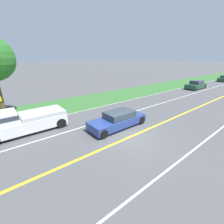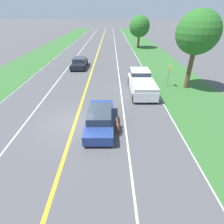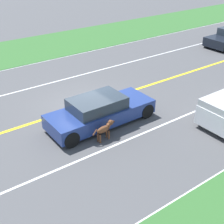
# 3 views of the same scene
# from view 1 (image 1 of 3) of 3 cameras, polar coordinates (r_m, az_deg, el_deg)

# --- Properties ---
(ground_plane) EXTENTS (400.00, 400.00, 0.00)m
(ground_plane) POSITION_cam_1_polar(r_m,az_deg,el_deg) (10.75, 7.11, -9.33)
(ground_plane) COLOR #4C4C4F
(centre_divider_line) EXTENTS (0.18, 160.00, 0.01)m
(centre_divider_line) POSITION_cam_1_polar(r_m,az_deg,el_deg) (10.75, 7.11, -9.31)
(centre_divider_line) COLOR yellow
(centre_divider_line) RESTS_ON ground
(lane_edge_line_right) EXTENTS (0.14, 160.00, 0.01)m
(lane_edge_line_right) POSITION_cam_1_polar(r_m,az_deg,el_deg) (15.97, -10.97, 0.48)
(lane_edge_line_right) COLOR white
(lane_edge_line_right) RESTS_ON ground
(lane_dash_same_dir) EXTENTS (0.10, 160.00, 0.01)m
(lane_dash_same_dir) POSITION_cam_1_polar(r_m,az_deg,el_deg) (13.15, -3.77, -3.50)
(lane_dash_same_dir) COLOR white
(lane_dash_same_dir) RESTS_ON ground
(lane_dash_oncoming) EXTENTS (0.10, 160.00, 0.01)m
(lane_dash_oncoming) POSITION_cam_1_polar(r_m,az_deg,el_deg) (9.08, 23.71, -17.12)
(lane_dash_oncoming) COLOR white
(lane_dash_oncoming) RESTS_ON ground
(grass_verge_right) EXTENTS (6.00, 160.00, 0.03)m
(grass_verge_right) POSITION_cam_1_polar(r_m,az_deg,el_deg) (18.57, -15.34, 2.92)
(grass_verge_right) COLOR #33662D
(grass_verge_right) RESTS_ON ground
(ego_car) EXTENTS (1.80, 4.74, 1.28)m
(ego_car) POSITION_cam_1_polar(r_m,az_deg,el_deg) (11.86, 2.29, -2.98)
(ego_car) COLOR navy
(ego_car) RESTS_ON ground
(dog) EXTENTS (0.28, 1.12, 0.80)m
(dog) POSITION_cam_1_polar(r_m,az_deg,el_deg) (13.03, 0.82, -1.31)
(dog) COLOR brown
(dog) RESTS_ON ground
(pickup_truck) EXTENTS (2.14, 5.40, 1.77)m
(pickup_truck) POSITION_cam_1_polar(r_m,az_deg,el_deg) (12.71, -30.81, -2.91)
(pickup_truck) COLOR silver
(pickup_truck) RESTS_ON ground
(car_trailing_near) EXTENTS (1.88, 4.60, 1.46)m
(car_trailing_near) POSITION_cam_1_polar(r_m,az_deg,el_deg) (30.89, 29.35, 8.97)
(car_trailing_near) COLOR #1E472D
(car_trailing_near) RESTS_ON ground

